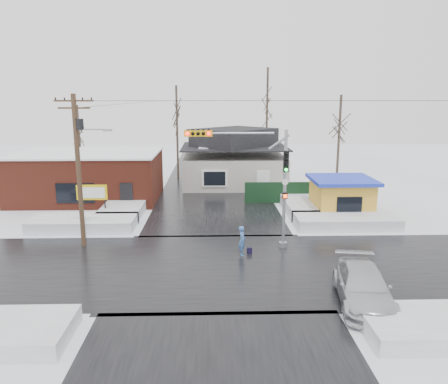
{
  "coord_description": "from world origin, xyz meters",
  "views": [
    {
      "loc": [
        -0.22,
        -21.78,
        8.85
      ],
      "look_at": [
        0.51,
        4.82,
        3.0
      ],
      "focal_mm": 35.0,
      "sensor_mm": 36.0,
      "label": 1
    }
  ],
  "objects_px": {
    "utility_pole": "(79,162)",
    "marquee_sign": "(92,193)",
    "pedestrian": "(242,241)",
    "car": "(363,287)",
    "kiosk": "(341,196)",
    "traffic_signal": "(258,173)"
  },
  "relations": [
    {
      "from": "kiosk",
      "to": "marquee_sign",
      "type": "bearing_deg",
      "value": -178.45
    },
    {
      "from": "kiosk",
      "to": "car",
      "type": "height_order",
      "value": "kiosk"
    },
    {
      "from": "utility_pole",
      "to": "pedestrian",
      "type": "bearing_deg",
      "value": -11.0
    },
    {
      "from": "traffic_signal",
      "to": "utility_pole",
      "type": "relative_size",
      "value": 0.78
    },
    {
      "from": "pedestrian",
      "to": "car",
      "type": "relative_size",
      "value": 0.32
    },
    {
      "from": "pedestrian",
      "to": "kiosk",
      "type": "bearing_deg",
      "value": -40.96
    },
    {
      "from": "utility_pole",
      "to": "pedestrian",
      "type": "relative_size",
      "value": 5.29
    },
    {
      "from": "marquee_sign",
      "to": "kiosk",
      "type": "bearing_deg",
      "value": 1.55
    },
    {
      "from": "marquee_sign",
      "to": "pedestrian",
      "type": "xyz_separation_m",
      "value": [
        10.45,
        -7.82,
        -1.07
      ]
    },
    {
      "from": "traffic_signal",
      "to": "marquee_sign",
      "type": "xyz_separation_m",
      "value": [
        -11.43,
        6.53,
        -2.62
      ]
    },
    {
      "from": "marquee_sign",
      "to": "pedestrian",
      "type": "relative_size",
      "value": 1.5
    },
    {
      "from": "traffic_signal",
      "to": "marquee_sign",
      "type": "relative_size",
      "value": 2.75
    },
    {
      "from": "utility_pole",
      "to": "pedestrian",
      "type": "distance_m",
      "value": 10.46
    },
    {
      "from": "utility_pole",
      "to": "car",
      "type": "relative_size",
      "value": 1.7
    },
    {
      "from": "utility_pole",
      "to": "kiosk",
      "type": "xyz_separation_m",
      "value": [
        17.43,
        6.49,
        -3.65
      ]
    },
    {
      "from": "pedestrian",
      "to": "car",
      "type": "distance_m",
      "value": 7.74
    },
    {
      "from": "traffic_signal",
      "to": "utility_pole",
      "type": "xyz_separation_m",
      "value": [
        -10.36,
        0.53,
        0.57
      ]
    },
    {
      "from": "kiosk",
      "to": "pedestrian",
      "type": "distance_m",
      "value": 11.59
    },
    {
      "from": "utility_pole",
      "to": "pedestrian",
      "type": "xyz_separation_m",
      "value": [
        9.38,
        -1.82,
        -4.26
      ]
    },
    {
      "from": "traffic_signal",
      "to": "car",
      "type": "relative_size",
      "value": 1.32
    },
    {
      "from": "utility_pole",
      "to": "marquee_sign",
      "type": "distance_m",
      "value": 6.87
    },
    {
      "from": "traffic_signal",
      "to": "car",
      "type": "bearing_deg",
      "value": -62.18
    }
  ]
}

